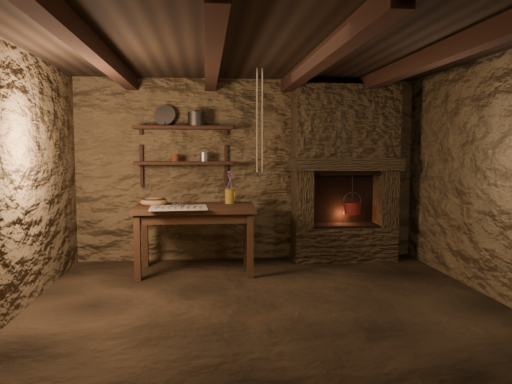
{
  "coord_description": "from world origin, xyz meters",
  "views": [
    {
      "loc": [
        -0.57,
        -4.65,
        1.47
      ],
      "look_at": [
        -0.01,
        0.9,
        0.99
      ],
      "focal_mm": 35.0,
      "sensor_mm": 36.0,
      "label": 1
    }
  ],
  "objects": [
    {
      "name": "back_wall",
      "position": [
        0.0,
        2.0,
        1.2
      ],
      "size": [
        4.5,
        0.04,
        2.4
      ],
      "primitive_type": "cube",
      "color": "#503E25",
      "rests_on": "floor"
    },
    {
      "name": "hanging_ropes",
      "position": [
        0.05,
        1.05,
        1.8
      ],
      "size": [
        0.08,
        0.08,
        1.2
      ],
      "primitive_type": null,
      "color": "beige",
      "rests_on": "ceiling"
    },
    {
      "name": "beam_far_left",
      "position": [
        -1.5,
        0.0,
        2.31
      ],
      "size": [
        0.14,
        3.95,
        0.16
      ],
      "primitive_type": "cube",
      "color": "black",
      "rests_on": "ceiling"
    },
    {
      "name": "rusty_tin",
      "position": [
        -0.96,
        1.84,
        1.37
      ],
      "size": [
        0.1,
        0.1,
        0.09
      ],
      "primitive_type": "cylinder",
      "rotation": [
        0.0,
        0.0,
        -0.14
      ],
      "color": "#5E2712",
      "rests_on": "shelf_lower"
    },
    {
      "name": "shelf_upper",
      "position": [
        -0.85,
        1.84,
        1.75
      ],
      "size": [
        1.25,
        0.3,
        0.04
      ],
      "primitive_type": "cube",
      "color": "black",
      "rests_on": "back_wall"
    },
    {
      "name": "pewter_cutlery_row",
      "position": [
        -0.88,
        1.03,
        0.82
      ],
      "size": [
        0.55,
        0.23,
        0.01
      ],
      "primitive_type": null,
      "rotation": [
        0.0,
        0.0,
        0.05
      ],
      "color": "#98968B",
      "rests_on": "linen_cloth"
    },
    {
      "name": "linen_cloth",
      "position": [
        -0.88,
        1.05,
        0.81
      ],
      "size": [
        0.67,
        0.55,
        0.01
      ],
      "primitive_type": "cube",
      "rotation": [
        0.0,
        0.0,
        0.05
      ],
      "color": "beige",
      "rests_on": "work_table"
    },
    {
      "name": "left_wall",
      "position": [
        -2.25,
        0.0,
        1.2
      ],
      "size": [
        0.04,
        4.0,
        2.4
      ],
      "primitive_type": "cube",
      "color": "#503E25",
      "rests_on": "floor"
    },
    {
      "name": "stoneware_jug",
      "position": [
        -0.27,
        1.47,
        0.98
      ],
      "size": [
        0.15,
        0.15,
        0.41
      ],
      "rotation": [
        0.0,
        0.0,
        -0.38
      ],
      "color": "#AB8021",
      "rests_on": "work_table"
    },
    {
      "name": "tin_pan",
      "position": [
        -1.09,
        1.94,
        1.91
      ],
      "size": [
        0.3,
        0.19,
        0.28
      ],
      "primitive_type": "cylinder",
      "rotation": [
        1.26,
        0.0,
        -0.25
      ],
      "color": "gray",
      "rests_on": "shelf_upper"
    },
    {
      "name": "red_pot",
      "position": [
        1.35,
        1.72,
        0.71
      ],
      "size": [
        0.28,
        0.28,
        0.54
      ],
      "rotation": [
        0.0,
        0.0,
        -0.29
      ],
      "color": "maroon",
      "rests_on": "hearth"
    },
    {
      "name": "hearth",
      "position": [
        1.25,
        1.77,
        1.23
      ],
      "size": [
        1.43,
        0.51,
        2.3
      ],
      "color": "#332719",
      "rests_on": "floor"
    },
    {
      "name": "front_wall",
      "position": [
        0.0,
        -2.0,
        1.2
      ],
      "size": [
        4.5,
        0.04,
        2.4
      ],
      "primitive_type": "cube",
      "color": "#503E25",
      "rests_on": "floor"
    },
    {
      "name": "beam_far_right",
      "position": [
        1.5,
        0.0,
        2.31
      ],
      "size": [
        0.14,
        3.95,
        0.16
      ],
      "primitive_type": "cube",
      "color": "black",
      "rests_on": "ceiling"
    },
    {
      "name": "beam_mid_left",
      "position": [
        -0.5,
        0.0,
        2.31
      ],
      "size": [
        0.14,
        3.95,
        0.16
      ],
      "primitive_type": "cube",
      "color": "black",
      "rests_on": "ceiling"
    },
    {
      "name": "drinking_glasses",
      "position": [
        -0.86,
        1.17,
        0.86
      ],
      "size": [
        0.21,
        0.06,
        0.08
      ],
      "primitive_type": null,
      "color": "silver",
      "rests_on": "linen_cloth"
    },
    {
      "name": "work_table",
      "position": [
        -0.7,
        1.28,
        0.43
      ],
      "size": [
        1.42,
        0.82,
        0.81
      ],
      "rotation": [
        0.0,
        0.0,
        -0.01
      ],
      "color": "black",
      "rests_on": "floor"
    },
    {
      "name": "iron_stockpot",
      "position": [
        -0.68,
        1.84,
        1.85
      ],
      "size": [
        0.24,
        0.24,
        0.16
      ],
      "primitive_type": "cylinder",
      "rotation": [
        0.0,
        0.0,
        0.13
      ],
      "color": "#2B2927",
      "rests_on": "shelf_upper"
    },
    {
      "name": "beam_mid_right",
      "position": [
        0.5,
        0.0,
        2.31
      ],
      "size": [
        0.14,
        3.95,
        0.16
      ],
      "primitive_type": "cube",
      "color": "black",
      "rests_on": "ceiling"
    },
    {
      "name": "wooden_bowl",
      "position": [
        -1.19,
        1.38,
        0.84
      ],
      "size": [
        0.38,
        0.38,
        0.12
      ],
      "primitive_type": "ellipsoid",
      "rotation": [
        0.0,
        0.0,
        -0.18
      ],
      "color": "#9B6D43",
      "rests_on": "work_table"
    },
    {
      "name": "shelf_lower",
      "position": [
        -0.85,
        1.84,
        1.3
      ],
      "size": [
        1.25,
        0.3,
        0.04
      ],
      "primitive_type": "cube",
      "color": "black",
      "rests_on": "back_wall"
    },
    {
      "name": "floor",
      "position": [
        0.0,
        0.0,
        0.0
      ],
      "size": [
        4.5,
        4.5,
        0.0
      ],
      "primitive_type": "plane",
      "color": "black",
      "rests_on": "ground"
    },
    {
      "name": "right_wall",
      "position": [
        2.25,
        0.0,
        1.2
      ],
      "size": [
        0.04,
        4.0,
        2.4
      ],
      "primitive_type": "cube",
      "color": "#503E25",
      "rests_on": "floor"
    },
    {
      "name": "ceiling",
      "position": [
        0.0,
        0.0,
        2.4
      ],
      "size": [
        4.5,
        4.0,
        0.04
      ],
      "primitive_type": "cube",
      "color": "black",
      "rests_on": "back_wall"
    },
    {
      "name": "small_kettle",
      "position": [
        -0.58,
        1.84,
        1.38
      ],
      "size": [
        0.2,
        0.17,
        0.17
      ],
      "primitive_type": null,
      "rotation": [
        0.0,
        0.0,
        0.36
      ],
      "color": "gray",
      "rests_on": "shelf_lower"
    }
  ]
}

